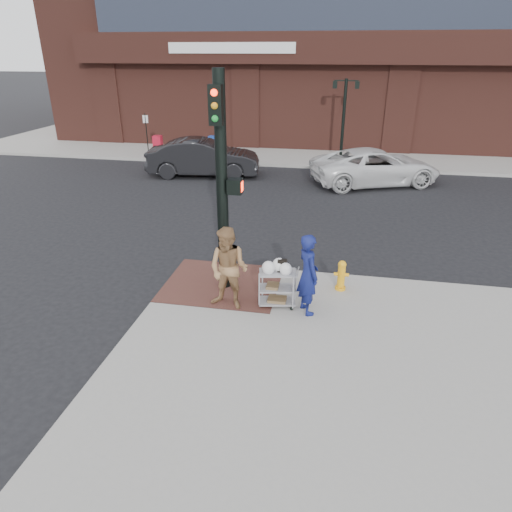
% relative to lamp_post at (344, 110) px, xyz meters
% --- Properties ---
extents(ground, '(220.00, 220.00, 0.00)m').
position_rel_lamp_post_xyz_m(ground, '(-2.00, -16.00, -2.62)').
color(ground, black).
rests_on(ground, ground).
extents(sidewalk_far, '(65.00, 36.00, 0.15)m').
position_rel_lamp_post_xyz_m(sidewalk_far, '(10.50, 16.00, -2.54)').
color(sidewalk_far, gray).
rests_on(sidewalk_far, ground).
extents(brick_curb_ramp, '(2.80, 2.40, 0.01)m').
position_rel_lamp_post_xyz_m(brick_curb_ramp, '(-2.60, -15.10, -2.46)').
color(brick_curb_ramp, '#542A27').
rests_on(brick_curb_ramp, sidewalk_near).
extents(lamp_post, '(1.32, 0.22, 4.00)m').
position_rel_lamp_post_xyz_m(lamp_post, '(0.00, 0.00, 0.00)').
color(lamp_post, black).
rests_on(lamp_post, sidewalk_far).
extents(parking_sign, '(0.05, 0.05, 2.20)m').
position_rel_lamp_post_xyz_m(parking_sign, '(-10.50, -1.00, -1.37)').
color(parking_sign, black).
rests_on(parking_sign, sidewalk_far).
extents(traffic_signal_pole, '(0.61, 0.51, 5.00)m').
position_rel_lamp_post_xyz_m(traffic_signal_pole, '(-2.48, -15.23, 0.21)').
color(traffic_signal_pole, black).
rests_on(traffic_signal_pole, sidewalk_near).
extents(woman_blue, '(0.71, 0.80, 1.84)m').
position_rel_lamp_post_xyz_m(woman_blue, '(-0.43, -16.02, -1.55)').
color(woman_blue, navy).
rests_on(woman_blue, sidewalk_near).
extents(pedestrian_tan, '(1.04, 0.88, 1.90)m').
position_rel_lamp_post_xyz_m(pedestrian_tan, '(-2.15, -16.14, -1.52)').
color(pedestrian_tan, '#9A7148').
rests_on(pedestrian_tan, sidewalk_near).
extents(sedan_dark, '(5.39, 2.55, 1.71)m').
position_rel_lamp_post_xyz_m(sedan_dark, '(-6.30, -4.34, -1.76)').
color(sedan_dark, black).
rests_on(sedan_dark, ground).
extents(minivan_white, '(6.16, 4.49, 1.56)m').
position_rel_lamp_post_xyz_m(minivan_white, '(1.56, -4.38, -1.84)').
color(minivan_white, white).
rests_on(minivan_white, ground).
extents(utility_cart, '(0.88, 0.60, 1.13)m').
position_rel_lamp_post_xyz_m(utility_cart, '(-1.10, -15.87, -1.96)').
color(utility_cart, '#949498').
rests_on(utility_cart, sidewalk_near).
extents(fire_hydrant, '(0.36, 0.25, 0.76)m').
position_rel_lamp_post_xyz_m(fire_hydrant, '(0.30, -14.84, -2.08)').
color(fire_hydrant, '#FFAD15').
rests_on(fire_hydrant, sidewalk_near).
extents(newsbox_red, '(0.47, 0.43, 1.07)m').
position_rel_lamp_post_xyz_m(newsbox_red, '(-9.85, -1.14, -1.93)').
color(newsbox_red, red).
rests_on(newsbox_red, sidewalk_far).
extents(newsbox_yellow, '(0.48, 0.47, 0.90)m').
position_rel_lamp_post_xyz_m(newsbox_yellow, '(-7.02, -1.25, -2.02)').
color(newsbox_yellow, yellow).
rests_on(newsbox_yellow, sidewalk_far).
extents(newsbox_blue, '(0.48, 0.45, 1.03)m').
position_rel_lamp_post_xyz_m(newsbox_blue, '(-6.92, -0.46, -1.95)').
color(newsbox_blue, '#183FA0').
rests_on(newsbox_blue, sidewalk_far).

